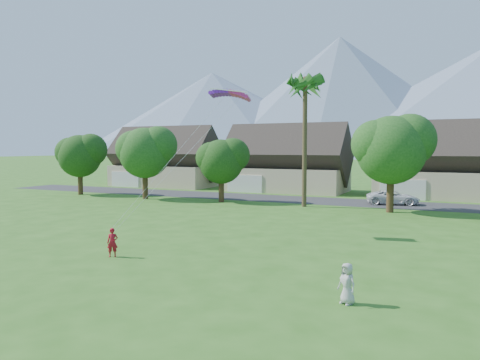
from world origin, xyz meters
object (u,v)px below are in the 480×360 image
Objects in this scene: kite_flyer at (112,242)px; parafoil_kite at (230,93)px; watcher at (347,284)px; parked_car at (393,197)px.

parafoil_kite is (2.50, 8.69, 8.48)m from kite_flyer.
watcher is 17.08m from parafoil_kite.
watcher is at bearing 171.66° from parked_car.
parafoil_kite reaches higher than parked_car.
parafoil_kite is at bearing 147.10° from parked_car.
watcher is 0.30× the size of parked_car.
parafoil_kite is (-10.17, 10.78, 8.48)m from watcher.
parked_car is (10.12, 29.66, -0.05)m from kite_flyer.
kite_flyer is at bearing -118.53° from parafoil_kite.
parked_car is at bearing 123.17° from watcher.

